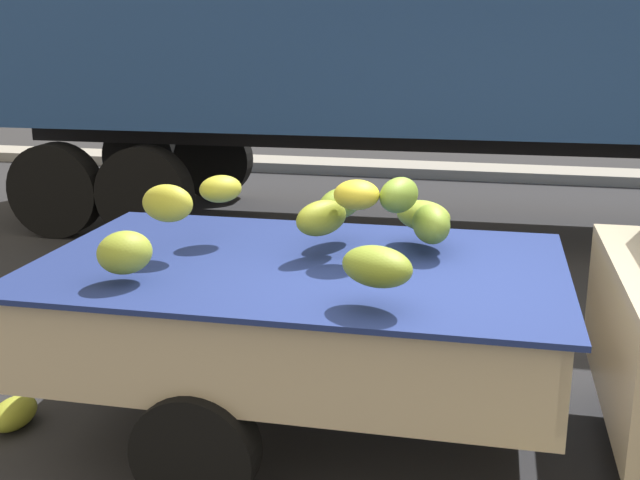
{
  "coord_description": "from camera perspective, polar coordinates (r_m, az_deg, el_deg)",
  "views": [
    {
      "loc": [
        0.11,
        -4.07,
        2.38
      ],
      "look_at": [
        -0.89,
        0.36,
        1.14
      ],
      "focal_mm": 44.46,
      "sensor_mm": 36.0,
      "label": 1
    }
  ],
  "objects": [
    {
      "name": "ground",
      "position": [
        4.71,
        10.02,
        -15.31
      ],
      "size": [
        220.0,
        220.0,
        0.0
      ],
      "primitive_type": "plane",
      "color": "#28282B"
    },
    {
      "name": "curb_strip",
      "position": [
        13.02,
        12.14,
        4.79
      ],
      "size": [
        80.0,
        0.8,
        0.16
      ],
      "primitive_type": "cube",
      "color": "gray",
      "rests_on": "ground"
    },
    {
      "name": "semi_trailer",
      "position": [
        9.34,
        11.11,
        16.01
      ],
      "size": [
        12.07,
        2.91,
        3.95
      ],
      "rotation": [
        0.0,
        0.0,
        0.03
      ],
      "color": "navy",
      "rests_on": "ground"
    },
    {
      "name": "fallen_banana_bunch_near_tailgate",
      "position": [
        5.28,
        -21.17,
        -11.55
      ],
      "size": [
        0.23,
        0.37,
        0.18
      ],
      "primitive_type": "ellipsoid",
      "rotation": [
        0.0,
        0.0,
        1.58
      ],
      "color": "#A4AD30",
      "rests_on": "ground"
    }
  ]
}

